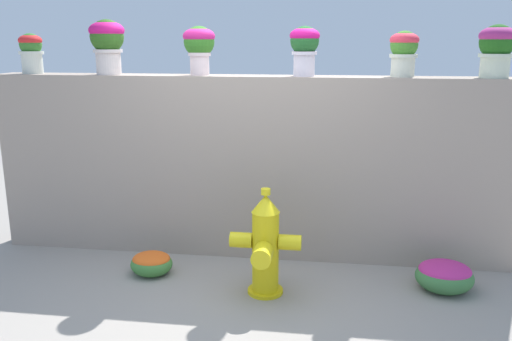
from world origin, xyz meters
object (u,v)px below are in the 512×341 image
Objects in this scene: potted_plant_0 at (31,50)px; flower_bush_left at (151,263)px; potted_plant_2 at (199,44)px; flower_bush_right at (445,275)px; potted_plant_4 at (404,49)px; fire_hydrant at (265,246)px; potted_plant_1 at (107,40)px; potted_plant_3 at (305,45)px; potted_plant_5 at (497,46)px.

potted_plant_0 is 1.01× the size of flower_bush_left.
potted_plant_2 is at bearing 63.21° from flower_bush_left.
potted_plant_0 reaches higher than flower_bush_left.
flower_bush_left is at bearing -179.14° from flower_bush_right.
potted_plant_4 is 2.16m from fire_hydrant.
potted_plant_1 reaches higher than flower_bush_left.
potted_plant_1 is 1.15× the size of potted_plant_3.
potted_plant_1 is 3.55m from potted_plant_5.
potted_plant_4 is at bearing 17.21° from flower_bush_left.
fire_hydrant is (-0.25, -0.89, -1.62)m from potted_plant_3.
flower_bush_left is at bearing -167.81° from potted_plant_5.
potted_plant_1 reaches higher than fire_hydrant.
potted_plant_1 is at bearing -2.99° from potted_plant_0.
potted_plant_0 is 0.42× the size of fire_hydrant.
flower_bush_right is at bearing -15.45° from potted_plant_2.
potted_plant_0 is 0.80× the size of flower_bush_right.
potted_plant_4 is 2.99m from flower_bush_left.
flower_bush_right is at bearing -59.60° from potted_plant_4.
flower_bush_right is (3.96, -0.63, -1.86)m from potted_plant_0.
potted_plant_0 is 2.69m from potted_plant_3.
fire_hydrant is 1.57m from flower_bush_right.
potted_plant_5 is 3.62m from flower_bush_left.
potted_plant_1 reaches higher than potted_plant_2.
potted_plant_4 reaches higher than potted_plant_0.
potted_plant_1 is at bearing -179.32° from potted_plant_3.
flower_bush_left is (-1.08, 0.24, -0.31)m from fire_hydrant.
potted_plant_4 is at bearing 39.15° from fire_hydrant.
fire_hydrant is at bearing -169.62° from flower_bush_right.
potted_plant_1 is at bearing 169.44° from flower_bush_right.
potted_plant_5 is 0.50× the size of fire_hydrant.
potted_plant_0 reaches higher than fire_hydrant.
potted_plant_1 is 1.06× the size of flower_bush_right.
potted_plant_4 reaches higher than flower_bush_right.
potted_plant_0 reaches higher than flower_bush_right.
flower_bush_right is at bearing -25.66° from potted_plant_3.
potted_plant_3 is 0.92× the size of flower_bush_right.
potted_plant_1 reaches higher than potted_plant_4.
fire_hydrant reaches higher than flower_bush_left.
potted_plant_2 reaches higher than potted_plant_0.
potted_plant_3 is 1.17× the size of flower_bush_left.
potted_plant_1 reaches higher than potted_plant_3.
potted_plant_0 is 2.42m from flower_bush_left.
flower_bush_right is at bearing -9.03° from potted_plant_0.
potted_plant_2 is at bearing -179.32° from potted_plant_4.
flower_bush_left is (-2.21, -0.69, -1.90)m from potted_plant_4.
flower_bush_left is at bearing -116.79° from potted_plant_2.
fire_hydrant is (-1.13, -0.92, -1.59)m from potted_plant_4.
potted_plant_0 is at bearing -179.73° from potted_plant_4.
potted_plant_5 reaches higher than potted_plant_3.
potted_plant_1 is (0.81, -0.04, 0.09)m from potted_plant_0.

